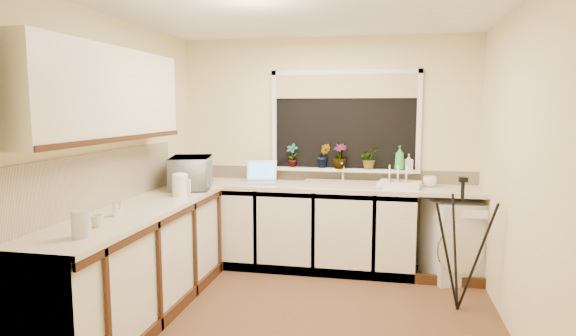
{
  "coord_description": "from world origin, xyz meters",
  "views": [
    {
      "loc": [
        0.65,
        -3.78,
        1.71
      ],
      "look_at": [
        -0.23,
        0.55,
        1.15
      ],
      "focal_mm": 30.28,
      "sensor_mm": 36.0,
      "label": 1
    }
  ],
  "objects_px": {
    "laptop": "(261,177)",
    "tripod": "(460,244)",
    "plant_b": "(324,156)",
    "plant_c": "(340,156)",
    "kettle": "(180,186)",
    "glass_jug": "(81,224)",
    "soap_bottle_green": "(400,158)",
    "washing_machine": "(457,239)",
    "steel_jar": "(117,209)",
    "microwave": "(191,172)",
    "dish_rack": "(399,185)",
    "cup_back": "(430,182)",
    "plant_a": "(292,155)",
    "cup_left": "(97,221)",
    "plant_d": "(370,159)",
    "soap_bottle_clear": "(409,162)"
  },
  "relations": [
    {
      "from": "laptop",
      "to": "tripod",
      "type": "relative_size",
      "value": 0.33
    },
    {
      "from": "plant_b",
      "to": "plant_c",
      "type": "xyz_separation_m",
      "value": [
        0.18,
        -0.03,
        0.0
      ]
    },
    {
      "from": "kettle",
      "to": "tripod",
      "type": "bearing_deg",
      "value": 1.51
    },
    {
      "from": "glass_jug",
      "to": "soap_bottle_green",
      "type": "height_order",
      "value": "soap_bottle_green"
    },
    {
      "from": "washing_machine",
      "to": "steel_jar",
      "type": "relative_size",
      "value": 7.56
    },
    {
      "from": "laptop",
      "to": "microwave",
      "type": "distance_m",
      "value": 0.77
    },
    {
      "from": "dish_rack",
      "to": "plant_c",
      "type": "xyz_separation_m",
      "value": [
        -0.63,
        0.22,
        0.25
      ]
    },
    {
      "from": "steel_jar",
      "to": "microwave",
      "type": "bearing_deg",
      "value": 87.81
    },
    {
      "from": "soap_bottle_green",
      "to": "cup_back",
      "type": "height_order",
      "value": "soap_bottle_green"
    },
    {
      "from": "microwave",
      "to": "soap_bottle_green",
      "type": "bearing_deg",
      "value": -88.0
    },
    {
      "from": "laptop",
      "to": "kettle",
      "type": "bearing_deg",
      "value": -129.23
    },
    {
      "from": "plant_a",
      "to": "cup_left",
      "type": "relative_size",
      "value": 2.94
    },
    {
      "from": "dish_rack",
      "to": "tripod",
      "type": "xyz_separation_m",
      "value": [
        0.49,
        -0.81,
        -0.36
      ]
    },
    {
      "from": "plant_a",
      "to": "dish_rack",
      "type": "bearing_deg",
      "value": -12.61
    },
    {
      "from": "plant_a",
      "to": "plant_c",
      "type": "distance_m",
      "value": 0.53
    },
    {
      "from": "dish_rack",
      "to": "microwave",
      "type": "xyz_separation_m",
      "value": [
        -2.04,
        -0.44,
        0.13
      ]
    },
    {
      "from": "washing_machine",
      "to": "plant_a",
      "type": "relative_size",
      "value": 3.04
    },
    {
      "from": "dish_rack",
      "to": "steel_jar",
      "type": "bearing_deg",
      "value": -130.11
    },
    {
      "from": "glass_jug",
      "to": "steel_jar",
      "type": "xyz_separation_m",
      "value": [
        -0.11,
        0.59,
        -0.03
      ]
    },
    {
      "from": "kettle",
      "to": "plant_b",
      "type": "bearing_deg",
      "value": 43.97
    },
    {
      "from": "kettle",
      "to": "glass_jug",
      "type": "bearing_deg",
      "value": -90.5
    },
    {
      "from": "kettle",
      "to": "plant_d",
      "type": "bearing_deg",
      "value": 33.88
    },
    {
      "from": "plant_b",
      "to": "plant_d",
      "type": "xyz_separation_m",
      "value": [
        0.49,
        -0.01,
        -0.02
      ]
    },
    {
      "from": "microwave",
      "to": "soap_bottle_green",
      "type": "xyz_separation_m",
      "value": [
        2.04,
        0.67,
        0.12
      ]
    },
    {
      "from": "soap_bottle_green",
      "to": "cup_left",
      "type": "xyz_separation_m",
      "value": [
        -2.04,
        -2.29,
        -0.24
      ]
    },
    {
      "from": "dish_rack",
      "to": "plant_a",
      "type": "bearing_deg",
      "value": 177.59
    },
    {
      "from": "laptop",
      "to": "soap_bottle_clear",
      "type": "height_order",
      "value": "soap_bottle_clear"
    },
    {
      "from": "plant_a",
      "to": "soap_bottle_green",
      "type": "height_order",
      "value": "plant_a"
    },
    {
      "from": "washing_machine",
      "to": "plant_b",
      "type": "xyz_separation_m",
      "value": [
        -1.38,
        0.25,
        0.79
      ]
    },
    {
      "from": "soap_bottle_green",
      "to": "soap_bottle_clear",
      "type": "height_order",
      "value": "soap_bottle_green"
    },
    {
      "from": "washing_machine",
      "to": "cup_back",
      "type": "relative_size",
      "value": 5.72
    },
    {
      "from": "microwave",
      "to": "plant_b",
      "type": "bearing_deg",
      "value": -76.72
    },
    {
      "from": "plant_b",
      "to": "soap_bottle_clear",
      "type": "height_order",
      "value": "plant_b"
    },
    {
      "from": "laptop",
      "to": "plant_a",
      "type": "relative_size",
      "value": 1.44
    },
    {
      "from": "dish_rack",
      "to": "plant_d",
      "type": "height_order",
      "value": "plant_d"
    },
    {
      "from": "soap_bottle_clear",
      "to": "plant_b",
      "type": "bearing_deg",
      "value": 178.72
    },
    {
      "from": "kettle",
      "to": "plant_b",
      "type": "height_order",
      "value": "plant_b"
    },
    {
      "from": "microwave",
      "to": "plant_c",
      "type": "height_order",
      "value": "plant_c"
    },
    {
      "from": "soap_bottle_green",
      "to": "kettle",
      "type": "bearing_deg",
      "value": -150.88
    },
    {
      "from": "washing_machine",
      "to": "plant_c",
      "type": "xyz_separation_m",
      "value": [
        -1.2,
        0.22,
        0.79
      ]
    },
    {
      "from": "steel_jar",
      "to": "soap_bottle_clear",
      "type": "bearing_deg",
      "value": 42.06
    },
    {
      "from": "glass_jug",
      "to": "microwave",
      "type": "relative_size",
      "value": 0.3
    },
    {
      "from": "kettle",
      "to": "steel_jar",
      "type": "distance_m",
      "value": 0.87
    },
    {
      "from": "laptop",
      "to": "plant_b",
      "type": "height_order",
      "value": "plant_b"
    },
    {
      "from": "tripod",
      "to": "glass_jug",
      "type": "relative_size",
      "value": 6.7
    },
    {
      "from": "steel_jar",
      "to": "soap_bottle_green",
      "type": "distance_m",
      "value": 2.87
    },
    {
      "from": "kettle",
      "to": "plant_a",
      "type": "distance_m",
      "value": 1.41
    },
    {
      "from": "plant_d",
      "to": "cup_back",
      "type": "xyz_separation_m",
      "value": [
        0.61,
        -0.13,
        -0.21
      ]
    },
    {
      "from": "plant_d",
      "to": "cup_left",
      "type": "bearing_deg",
      "value": -126.94
    },
    {
      "from": "glass_jug",
      "to": "plant_d",
      "type": "relative_size",
      "value": 0.77
    }
  ]
}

